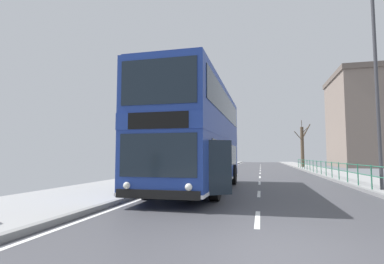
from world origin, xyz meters
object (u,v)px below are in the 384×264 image
street_lamp_far_side (376,63)px  background_building_00 (367,120)px  bare_tree_far_00 (302,146)px  double_decker_bus_main (198,136)px

street_lamp_far_side → background_building_00: (9.87, 32.01, 1.22)m
bare_tree_far_00 → background_building_00: size_ratio=0.44×
bare_tree_far_00 → background_building_00: 11.72m
bare_tree_far_00 → background_building_00: background_building_00 is taller
street_lamp_far_side → background_building_00: background_building_00 is taller
street_lamp_far_side → bare_tree_far_00: 26.32m
double_decker_bus_main → background_building_00: 37.31m
street_lamp_far_side → bare_tree_far_00: bearing=89.1°
background_building_00 → bare_tree_far_00: bearing=-148.4°
bare_tree_far_00 → double_decker_bus_main: bearing=-106.2°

